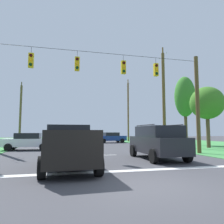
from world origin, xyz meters
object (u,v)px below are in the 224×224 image
utility_pole_far_right (128,110)px  tree_roadside_right (207,103)px  utility_pole_far_left (20,112)px  tree_roadside_far_right (185,97)px  utility_pole_mid_right (164,98)px  suv_black (157,141)px  overhead_signal_span (101,94)px  distant_car_crossing_white (28,141)px  distant_car_oncoming (111,137)px  pickup_truck (68,147)px

utility_pole_far_right → tree_roadside_right: utility_pole_far_right is taller
utility_pole_far_left → tree_roadside_far_right: 24.35m
utility_pole_mid_right → tree_roadside_far_right: 4.88m
utility_pole_mid_right → utility_pole_far_left: 22.19m
utility_pole_mid_right → tree_roadside_far_right: size_ratio=1.29×
suv_black → overhead_signal_span: bearing=143.7°
overhead_signal_span → utility_pole_far_left: 22.68m
utility_pole_far_right → utility_pole_mid_right: bearing=-91.0°
suv_black → distant_car_crossing_white: suv_black is taller
distant_car_crossing_white → distant_car_oncoming: size_ratio=0.98×
suv_black → distant_car_oncoming: (1.58, 18.71, -0.27)m
utility_pole_mid_right → distant_car_oncoming: bearing=110.7°
suv_black → tree_roadside_far_right: 15.63m
distant_car_crossing_white → utility_pole_mid_right: (13.78, 0.54, 4.54)m
suv_black → utility_pole_far_left: utility_pole_far_left is taller
overhead_signal_span → distant_car_crossing_white: bearing=131.2°
overhead_signal_span → suv_black: (3.08, -2.26, -3.18)m
distant_car_oncoming → utility_pole_far_right: bearing=43.4°
overhead_signal_span → pickup_truck: bearing=-117.9°
distant_car_crossing_white → distant_car_oncoming: bearing=45.2°
distant_car_oncoming → utility_pole_far_right: (3.88, 3.67, 4.56)m
distant_car_oncoming → utility_pole_far_right: 7.02m
tree_roadside_far_right → pickup_truck: bearing=-137.6°
suv_black → utility_pole_mid_right: 11.30m
utility_pole_mid_right → utility_pole_far_left: size_ratio=1.17×
utility_pole_mid_right → overhead_signal_span: bearing=-140.7°
overhead_signal_span → pickup_truck: (-2.27, -4.28, -3.27)m
pickup_truck → tree_roadside_far_right: size_ratio=0.63×
pickup_truck → suv_black: (5.35, 2.03, 0.09)m
suv_black → utility_pole_far_right: (5.46, 22.38, 4.29)m
pickup_truck → utility_pole_mid_right: 15.93m
suv_black → tree_roadside_right: tree_roadside_right is taller
utility_pole_far_right → tree_roadside_right: size_ratio=1.71×
utility_pole_mid_right → utility_pole_far_left: (-17.13, 14.09, -0.68)m
utility_pole_mid_right → tree_roadside_far_right: (4.19, 2.41, 0.64)m
pickup_truck → suv_black: bearing=20.8°
distant_car_crossing_white → utility_pole_far_left: size_ratio=0.46×
tree_roadside_right → pickup_truck: bearing=-148.4°
suv_black → utility_pole_far_right: 23.43m
utility_pole_far_left → tree_roadside_right: utility_pole_far_left is taller
tree_roadside_far_right → overhead_signal_span: bearing=-143.6°
utility_pole_far_left → utility_pole_far_right: bearing=-2.5°
utility_pole_far_right → tree_roadside_far_right: (3.96, -10.91, 0.62)m
distant_car_oncoming → utility_pole_far_left: utility_pole_far_left is taller
distant_car_oncoming → tree_roadside_right: bearing=-58.6°
utility_pole_mid_right → tree_roadside_right: bearing=-32.3°
overhead_signal_span → tree_roadside_far_right: (12.50, 9.21, 1.73)m
utility_pole_far_left → tree_roadside_far_right: size_ratio=1.10×
pickup_truck → suv_black: 5.72m
utility_pole_far_left → tree_roadside_right: bearing=-38.3°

